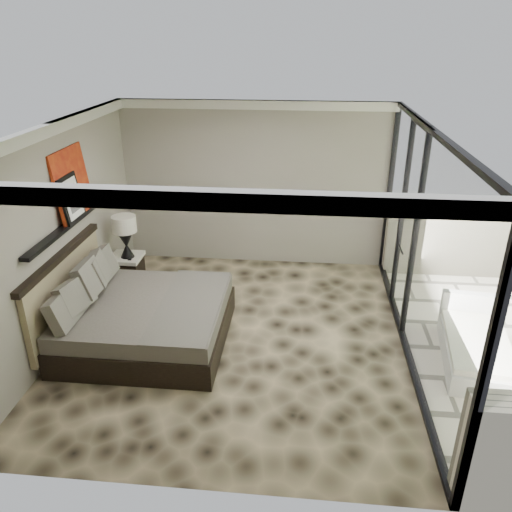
# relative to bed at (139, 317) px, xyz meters

# --- Properties ---
(floor) EXTENTS (5.00, 5.00, 0.00)m
(floor) POSITION_rel_bed_xyz_m (1.26, 0.19, -0.34)
(floor) COLOR black
(floor) RESTS_ON ground
(ceiling) EXTENTS (4.50, 5.00, 0.02)m
(ceiling) POSITION_rel_bed_xyz_m (1.26, 0.19, 2.45)
(ceiling) COLOR silver
(ceiling) RESTS_ON back_wall
(back_wall) EXTENTS (4.50, 0.02, 2.80)m
(back_wall) POSITION_rel_bed_xyz_m (1.26, 2.68, 1.06)
(back_wall) COLOR gray
(back_wall) RESTS_ON floor
(left_wall) EXTENTS (0.02, 5.00, 2.80)m
(left_wall) POSITION_rel_bed_xyz_m (-0.98, 0.19, 1.06)
(left_wall) COLOR gray
(left_wall) RESTS_ON floor
(glass_wall) EXTENTS (0.08, 5.00, 2.80)m
(glass_wall) POSITION_rel_bed_xyz_m (3.51, 0.19, 1.06)
(glass_wall) COLOR white
(glass_wall) RESTS_ON floor
(picture_ledge) EXTENTS (0.12, 2.20, 0.05)m
(picture_ledge) POSITION_rel_bed_xyz_m (-0.92, 0.29, 1.16)
(picture_ledge) COLOR black
(picture_ledge) RESTS_ON left_wall
(bed) EXTENTS (2.12, 2.05, 1.17)m
(bed) POSITION_rel_bed_xyz_m (0.00, 0.00, 0.00)
(bed) COLOR black
(bed) RESTS_ON floor
(nightstand) EXTENTS (0.61, 0.61, 0.49)m
(nightstand) POSITION_rel_bed_xyz_m (-0.69, 1.52, -0.10)
(nightstand) COLOR black
(nightstand) RESTS_ON floor
(table_lamp) EXTENTS (0.37, 0.37, 0.68)m
(table_lamp) POSITION_rel_bed_xyz_m (-0.65, 1.49, 0.61)
(table_lamp) COLOR black
(table_lamp) RESTS_ON nightstand
(abstract_canvas) EXTENTS (0.13, 0.90, 0.90)m
(abstract_canvas) POSITION_rel_bed_xyz_m (-0.93, 0.59, 1.63)
(abstract_canvas) COLOR red
(abstract_canvas) RESTS_ON picture_ledge
(framed_print) EXTENTS (0.11, 0.50, 0.60)m
(framed_print) POSITION_rel_bed_xyz_m (-0.88, 0.40, 1.48)
(framed_print) COLOR black
(framed_print) RESTS_ON picture_ledge
(lounger) EXTENTS (0.96, 1.62, 0.60)m
(lounger) POSITION_rel_bed_xyz_m (4.32, -0.03, -0.16)
(lounger) COLOR silver
(lounger) RESTS_ON terrace_slab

